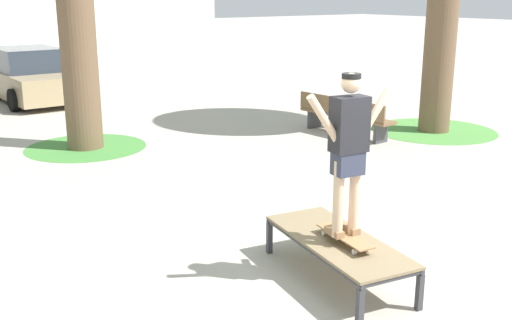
{
  "coord_description": "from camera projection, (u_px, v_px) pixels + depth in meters",
  "views": [
    {
      "loc": [
        -4.76,
        -3.99,
        3.0
      ],
      "look_at": [
        -0.53,
        1.9,
        1.0
      ],
      "focal_mm": 42.75,
      "sensor_mm": 36.0,
      "label": 1
    }
  ],
  "objects": [
    {
      "name": "ground_plane",
      "position": [
        398.0,
        279.0,
        6.6
      ],
      "size": [
        120.0,
        120.0,
        0.0
      ],
      "primitive_type": "plane",
      "color": "#B2AA9E"
    },
    {
      "name": "park_bench",
      "position": [
        344.0,
        115.0,
        13.13
      ],
      "size": [
        0.61,
        2.42,
        0.83
      ],
      "color": "brown",
      "rests_on": "ground"
    },
    {
      "name": "skateboard",
      "position": [
        345.0,
        236.0,
        6.36
      ],
      "size": [
        0.32,
        0.82,
        0.09
      ],
      "color": "#9E754C",
      "rests_on": "skate_box"
    },
    {
      "name": "skater",
      "position": [
        349.0,
        144.0,
        6.1
      ],
      "size": [
        1.0,
        0.33,
        1.69
      ],
      "color": "beige",
      "rests_on": "skateboard"
    },
    {
      "name": "car_tan",
      "position": [
        30.0,
        77.0,
        17.25
      ],
      "size": [
        1.99,
        4.23,
        1.5
      ],
      "color": "tan",
      "rests_on": "ground"
    },
    {
      "name": "skate_box",
      "position": [
        338.0,
        243.0,
        6.51
      ],
      "size": [
        1.07,
        2.0,
        0.46
      ],
      "color": "#38383D",
      "rests_on": "ground"
    },
    {
      "name": "grass_patch_mid_back",
      "position": [
        86.0,
        147.0,
        12.21
      ],
      "size": [
        2.39,
        2.39,
        0.01
      ],
      "primitive_type": "cylinder",
      "color": "#47893D",
      "rests_on": "ground"
    },
    {
      "name": "grass_patch_near_right",
      "position": [
        433.0,
        130.0,
        13.68
      ],
      "size": [
        2.76,
        2.76,
        0.01
      ],
      "primitive_type": "cylinder",
      "color": "#519342",
      "rests_on": "ground"
    }
  ]
}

